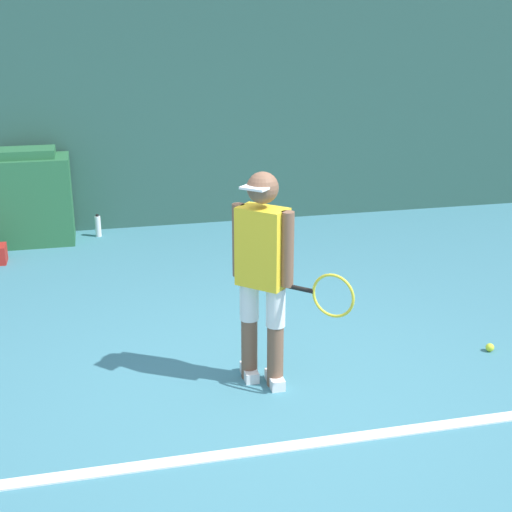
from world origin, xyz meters
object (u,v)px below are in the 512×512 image
object	(u,v)px
tennis_ball	(490,347)
covered_chair	(29,198)
tennis_player	(264,271)
water_bottle	(98,226)

from	to	relation	value
tennis_ball	covered_chair	distance (m)	5.39
tennis_player	tennis_ball	size ratio (longest dim) A/B	23.23
covered_chair	water_bottle	xyz separation A→B (m)	(0.76, 0.05, -0.40)
water_bottle	covered_chair	bearing A→B (deg)	-176.16
tennis_ball	water_bottle	xyz separation A→B (m)	(-3.01, 3.88, 0.10)
tennis_ball	covered_chair	world-z (taller)	covered_chair
covered_chair	water_bottle	distance (m)	0.86
tennis_ball	covered_chair	bearing A→B (deg)	134.54
covered_chair	water_bottle	bearing A→B (deg)	3.84
tennis_player	covered_chair	bearing A→B (deg)	159.71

